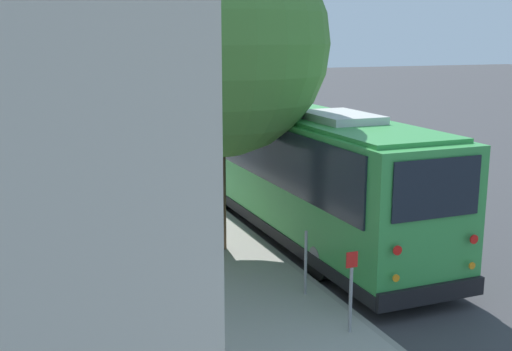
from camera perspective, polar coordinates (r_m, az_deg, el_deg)
name	(u,v)px	position (r m, az deg, el deg)	size (l,w,h in m)	color
ground_plane	(306,220)	(18.65, 4.49, -3.98)	(160.00, 160.00, 0.00)	#3D3D3F
sidewalk_slab	(182,232)	(17.40, -6.55, -4.97)	(80.00, 3.11, 0.15)	#A3A099
curb_strip	(239,225)	(17.86, -1.49, -4.44)	(80.00, 0.14, 0.15)	gray
shuttle_bus	(301,166)	(16.95, 4.01, 0.89)	(11.53, 2.75, 3.48)	green
parked_sedan_gray	(178,141)	(28.93, -6.93, 3.08)	(4.44, 2.06, 1.33)	slate
parked_sedan_tan	(150,125)	(34.71, -9.44, 4.49)	(4.66, 1.98, 1.27)	tan
parked_sedan_silver	(129,113)	(40.25, -11.20, 5.49)	(4.36, 1.86, 1.28)	#A8AAAF
street_tree	(214,28)	(15.06, -3.76, 12.97)	(5.20, 5.20, 8.28)	brown
sign_post_near	(351,291)	(11.37, 8.43, -10.13)	(0.06, 0.22, 1.47)	gray
sign_post_far	(306,263)	(12.89, 4.44, -7.74)	(0.06, 0.06, 1.32)	gray
lane_stripe_mid	(449,237)	(17.81, 16.76, -5.26)	(2.40, 0.14, 0.01)	silver
lane_stripe_ahead	(340,188)	(22.64, 7.45, -1.11)	(2.40, 0.14, 0.01)	silver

